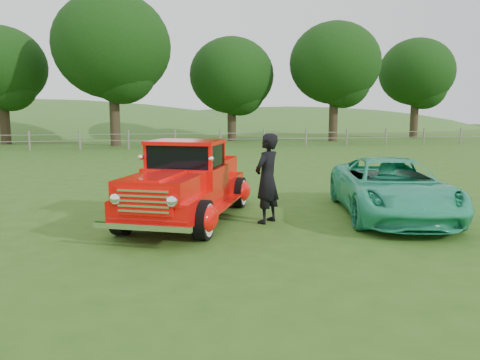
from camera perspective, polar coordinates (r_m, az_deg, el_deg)
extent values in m
plane|color=#2D5316|center=(9.46, -0.49, -6.34)|extent=(140.00, 140.00, 0.00)
ellipsoid|color=#336324|center=(69.35, -24.51, 1.53)|extent=(84.00, 60.00, 18.00)
ellipsoid|color=#336324|center=(74.49, 6.01, 3.52)|extent=(72.00, 52.00, 14.00)
cube|color=slate|center=(31.09, -7.90, 4.88)|extent=(48.00, 0.04, 0.04)
cube|color=slate|center=(31.07, -7.91, 5.62)|extent=(48.00, 0.04, 0.04)
cylinder|color=black|center=(38.42, -26.77, 6.86)|extent=(0.70, 0.70, 3.96)
ellipsoid|color=black|center=(38.54, -27.13, 12.20)|extent=(6.40, 6.40, 5.76)
cylinder|color=black|center=(34.08, -15.04, 8.12)|extent=(0.70, 0.70, 4.84)
ellipsoid|color=black|center=(34.36, -15.33, 15.47)|extent=(8.00, 8.00, 7.20)
cylinder|color=black|center=(38.58, -1.01, 7.58)|extent=(0.70, 0.70, 3.74)
ellipsoid|color=black|center=(38.68, -1.03, 12.63)|extent=(6.80, 6.80, 6.12)
cylinder|color=black|center=(38.87, 11.32, 7.92)|extent=(0.70, 0.70, 4.40)
ellipsoid|color=black|center=(39.05, 11.49, 13.79)|extent=(7.20, 7.20, 6.48)
cylinder|color=black|center=(45.61, 20.48, 7.46)|extent=(0.70, 0.70, 4.18)
ellipsoid|color=black|center=(45.74, 20.73, 12.22)|extent=(6.60, 6.60, 5.94)
cylinder|color=black|center=(9.45, -14.19, -4.25)|extent=(0.52, 0.79, 0.76)
cylinder|color=black|center=(8.84, -4.48, -4.88)|extent=(0.52, 0.79, 0.76)
cylinder|color=black|center=(12.24, -7.70, -1.21)|extent=(0.52, 0.79, 0.76)
cylinder|color=black|center=(11.78, -0.10, -1.51)|extent=(0.52, 0.79, 0.76)
cube|color=red|center=(10.50, -6.37, -1.68)|extent=(3.26, 4.85, 0.44)
ellipsoid|color=red|center=(9.47, -14.57, -3.98)|extent=(0.68, 0.85, 0.54)
ellipsoid|color=red|center=(8.81, -4.05, -4.65)|extent=(0.68, 0.85, 0.54)
ellipsoid|color=red|center=(12.26, -8.02, -1.01)|extent=(0.68, 0.85, 0.54)
ellipsoid|color=red|center=(11.76, 0.24, -1.33)|extent=(0.68, 0.85, 0.54)
cube|color=red|center=(9.00, -9.59, -0.90)|extent=(1.86, 2.00, 0.42)
cube|color=red|center=(10.34, -6.59, 0.47)|extent=(2.00, 1.87, 0.44)
cube|color=black|center=(10.28, -6.63, 3.06)|extent=(1.77, 1.60, 0.50)
cube|color=red|center=(10.26, -6.66, 4.62)|extent=(1.88, 1.72, 0.08)
cube|color=red|center=(11.71, -4.28, 1.23)|extent=(1.86, 2.26, 0.45)
cube|color=white|center=(8.29, -11.66, -2.60)|extent=(1.02, 0.51, 0.50)
cube|color=white|center=(8.29, -11.85, -5.65)|extent=(1.70, 0.81, 0.10)
cube|color=white|center=(12.80, -2.88, -0.54)|extent=(1.61, 0.77, 0.10)
imported|color=#2BAE7F|center=(11.29, 17.95, -0.89)|extent=(3.26, 5.16, 1.33)
imported|color=black|center=(10.07, 3.31, 0.19)|extent=(0.83, 0.83, 1.94)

